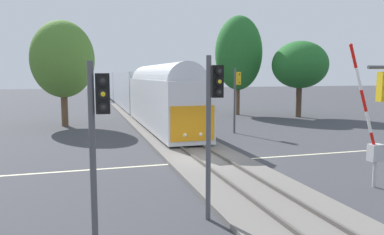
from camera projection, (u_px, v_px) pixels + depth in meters
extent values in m
plane|color=#3D3D42|center=(208.00, 162.00, 19.90)|extent=(220.00, 220.00, 0.00)
cube|color=beige|center=(208.00, 162.00, 19.90)|extent=(44.00, 0.20, 0.01)
cube|color=slate|center=(208.00, 160.00, 19.89)|extent=(4.40, 80.00, 0.18)
cube|color=#56514C|center=(195.00, 158.00, 19.67)|extent=(0.10, 80.00, 0.14)
cube|color=#56514C|center=(221.00, 156.00, 20.07)|extent=(0.10, 80.00, 0.14)
cube|color=silver|center=(162.00, 103.00, 31.04)|extent=(3.00, 18.06, 3.90)
cube|color=orange|center=(193.00, 124.00, 22.48)|extent=(2.76, 0.08, 2.15)
cylinder|color=silver|center=(162.00, 81.00, 30.83)|extent=(2.76, 16.25, 2.76)
sphere|color=#F4F2CC|center=(185.00, 135.00, 22.41)|extent=(0.24, 0.24, 0.24)
sphere|color=#F4F2CC|center=(201.00, 134.00, 22.69)|extent=(0.24, 0.24, 0.24)
cube|color=#B7BCC6|center=(131.00, 89.00, 50.64)|extent=(3.00, 21.36, 4.60)
cube|color=black|center=(142.00, 87.00, 51.02)|extent=(0.04, 19.22, 0.90)
cube|color=#193899|center=(142.00, 98.00, 51.19)|extent=(0.04, 19.65, 0.36)
cube|color=#B7BCC6|center=(116.00, 85.00, 71.84)|extent=(3.00, 21.36, 4.60)
cube|color=black|center=(124.00, 83.00, 72.23)|extent=(0.04, 19.22, 0.90)
cube|color=#193899|center=(124.00, 91.00, 72.40)|extent=(0.04, 19.65, 0.36)
cylinder|color=#B7B7BC|center=(374.00, 174.00, 15.35)|extent=(0.14, 0.14, 1.10)
cube|color=#B7B7BC|center=(376.00, 153.00, 15.25)|extent=(0.56, 0.40, 0.70)
sphere|color=black|center=(383.00, 152.00, 15.34)|extent=(0.36, 0.36, 0.36)
cylinder|color=red|center=(373.00, 142.00, 15.16)|extent=(0.41, 0.12, 0.90)
cylinder|color=white|center=(369.00, 122.00, 14.97)|extent=(0.41, 0.12, 0.90)
cylinder|color=red|center=(364.00, 101.00, 14.79)|extent=(0.41, 0.12, 0.90)
cylinder|color=white|center=(359.00, 79.00, 14.61)|extent=(0.41, 0.12, 0.90)
cylinder|color=red|center=(353.00, 57.00, 14.43)|extent=(0.41, 0.12, 0.90)
sphere|color=red|center=(351.00, 45.00, 14.34)|extent=(0.14, 0.14, 0.14)
cylinder|color=#4C4C51|center=(235.00, 101.00, 29.27)|extent=(0.16, 0.16, 5.13)
cube|color=gold|center=(238.00, 78.00, 29.15)|extent=(0.34, 0.26, 1.00)
sphere|color=#262626|center=(239.00, 74.00, 28.97)|extent=(0.20, 0.20, 0.20)
cylinder|color=gold|center=(239.00, 74.00, 28.94)|extent=(0.24, 0.10, 0.24)
sphere|color=yellow|center=(239.00, 78.00, 29.00)|extent=(0.20, 0.20, 0.20)
cylinder|color=gold|center=(239.00, 78.00, 28.97)|extent=(0.24, 0.10, 0.24)
sphere|color=#262626|center=(239.00, 83.00, 29.04)|extent=(0.20, 0.20, 0.20)
cylinder|color=gold|center=(239.00, 83.00, 29.01)|extent=(0.24, 0.10, 0.24)
cylinder|color=#4C4C51|center=(208.00, 139.00, 11.68)|extent=(0.16, 0.16, 5.22)
cube|color=black|center=(217.00, 81.00, 11.55)|extent=(0.34, 0.26, 1.00)
sphere|color=#262626|center=(219.00, 71.00, 11.37)|extent=(0.20, 0.20, 0.20)
cylinder|color=black|center=(219.00, 71.00, 11.34)|extent=(0.24, 0.10, 0.24)
sphere|color=yellow|center=(219.00, 82.00, 11.40)|extent=(0.20, 0.20, 0.20)
cylinder|color=black|center=(219.00, 82.00, 11.37)|extent=(0.24, 0.10, 0.24)
sphere|color=#262626|center=(219.00, 92.00, 11.44)|extent=(0.20, 0.20, 0.20)
cylinder|color=black|center=(219.00, 92.00, 11.41)|extent=(0.24, 0.10, 0.24)
cube|color=gold|center=(383.00, 87.00, 12.50)|extent=(0.34, 0.26, 1.00)
cylinder|color=#4C4C51|center=(93.00, 161.00, 9.30)|extent=(0.16, 0.16, 4.97)
cube|color=black|center=(103.00, 94.00, 9.18)|extent=(0.34, 0.26, 1.00)
sphere|color=#262626|center=(103.00, 81.00, 9.00)|extent=(0.20, 0.20, 0.20)
cylinder|color=black|center=(103.00, 81.00, 8.98)|extent=(0.24, 0.10, 0.24)
sphere|color=yellow|center=(103.00, 94.00, 9.04)|extent=(0.20, 0.20, 0.20)
cylinder|color=black|center=(103.00, 94.00, 9.01)|extent=(0.24, 0.10, 0.24)
sphere|color=#262626|center=(103.00, 107.00, 9.08)|extent=(0.20, 0.20, 0.20)
cylinder|color=black|center=(103.00, 107.00, 9.05)|extent=(0.24, 0.10, 0.24)
cylinder|color=#4C3828|center=(299.00, 100.00, 40.53)|extent=(0.60, 0.60, 3.78)
ellipsoid|color=#236628|center=(300.00, 65.00, 40.09)|extent=(5.99, 5.99, 5.07)
cylinder|color=brown|center=(65.00, 107.00, 33.40)|extent=(0.58, 0.58, 3.43)
ellipsoid|color=#4C7A2D|center=(63.00, 59.00, 32.91)|extent=(5.52, 5.52, 6.79)
cylinder|color=brown|center=(238.00, 98.00, 42.82)|extent=(0.43, 0.43, 3.92)
ellipsoid|color=#236628|center=(239.00, 53.00, 42.23)|extent=(5.34, 5.34, 8.35)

